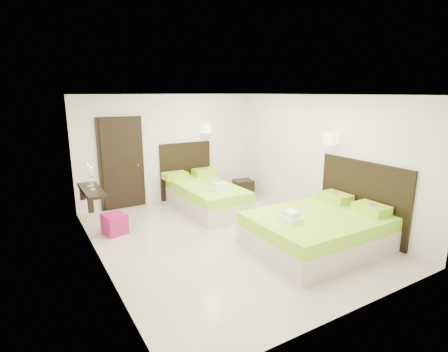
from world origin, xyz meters
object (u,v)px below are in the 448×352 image
bed_double (321,228)px  nightstand (243,188)px  ottoman (115,224)px  bed_single (204,194)px

bed_double → nightstand: size_ratio=4.89×
ottoman → bed_single: bearing=12.4°
bed_double → nightstand: bed_double is taller
bed_single → nightstand: size_ratio=4.88×
nightstand → ottoman: (-3.54, -0.88, -0.01)m
nightstand → ottoman: bearing=-156.7°
bed_double → nightstand: 3.34m
bed_double → nightstand: bearing=80.3°
bed_single → bed_double: 2.99m
bed_single → nightstand: 1.42m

